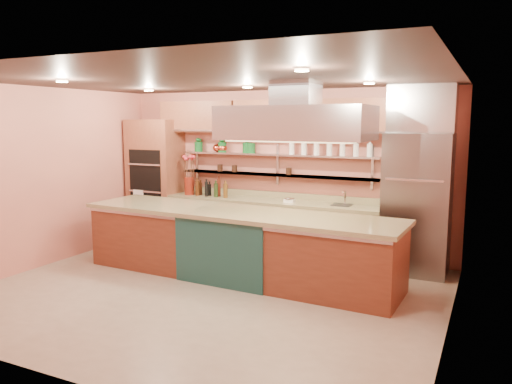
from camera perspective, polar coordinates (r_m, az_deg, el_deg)
The scene contains 21 objects.
floor at distance 6.84m, azimuth -5.54°, elevation -11.44°, with size 6.00×5.00×0.02m, color gray.
ceiling at distance 6.47m, azimuth -5.89°, elevation 12.73°, with size 6.00×5.00×0.02m, color black.
wall_back at distance 8.72m, azimuth 2.87°, elevation 2.36°, with size 6.00×0.04×2.80m, color #CD7561.
wall_front at distance 4.59m, azimuth -22.19°, elevation -3.52°, with size 6.00×0.04×2.80m, color #CD7561.
wall_left at distance 8.45m, azimuth -23.36°, elevation 1.52°, with size 0.04×5.00×2.80m, color #CD7561.
wall_right at distance 5.58m, azimuth 21.63°, elevation -1.50°, with size 0.04×5.00×2.80m, color #CD7561.
oven_stack at distance 9.70m, azimuth -11.37°, elevation 1.31°, with size 0.95×0.64×2.30m, color brown.
refrigerator at distance 7.80m, azimuth 17.90°, elevation -1.31°, with size 0.95×0.72×2.10m, color slate.
back_counter at distance 8.61m, azimuth 1.74°, elevation -4.00°, with size 3.84×0.64×0.93m, color tan.
wall_shelf_lower at distance 8.63m, azimuth 2.23°, elevation 1.97°, with size 3.60×0.26×0.03m, color #B2B5B9.
wall_shelf_upper at distance 8.60m, azimuth 2.24°, elevation 4.29°, with size 3.60×0.26×0.03m, color #B2B5B9.
upper_cabinets at distance 8.51m, azimuth 2.44°, elevation 8.63°, with size 4.60×0.36×0.55m, color brown.
range_hood at distance 6.72m, azimuth 4.57°, elevation 7.88°, with size 2.00×1.00×0.45m, color #B2B5B9.
ceiling_downlights at distance 6.63m, azimuth -4.96°, elevation 12.36°, with size 4.00×2.80×0.02m, color #FFE5A5.
island at distance 7.32m, azimuth -2.21°, elevation -5.98°, with size 4.73×1.03×0.99m, color brown.
flower_vase at distance 9.23m, azimuth -7.61°, elevation 0.71°, with size 0.18×0.18×0.33m, color maroon.
oil_bottle_cluster at distance 9.03m, azimuth -5.52°, elevation 0.45°, with size 0.90×0.26×0.29m, color black.
kitchen_scale at distance 8.34m, azimuth 3.85°, elevation -0.85°, with size 0.17×0.12×0.09m, color silver.
bar_faucet at distance 8.13m, azimuth 10.15°, elevation -0.69°, with size 0.03×0.03×0.23m, color white.
copper_kettle at distance 9.10m, azimuth -4.37°, elevation 5.05°, with size 0.19×0.19×0.15m, color #C7452E.
green_canister at distance 8.79m, azimuth -0.56°, elevation 5.04°, with size 0.14×0.14×0.17m, color #104E1E.
Camera 1 is at (3.36, -5.50, 2.28)m, focal length 35.00 mm.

